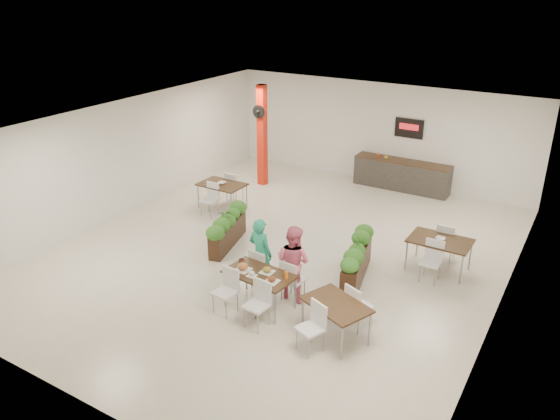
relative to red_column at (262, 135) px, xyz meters
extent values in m
plane|color=beige|center=(3.00, -3.79, -1.64)|extent=(12.00, 12.00, 0.00)
cube|color=white|center=(3.00, 2.21, -0.04)|extent=(10.00, 0.10, 3.20)
cube|color=white|center=(3.00, -9.79, -0.04)|extent=(10.00, 0.10, 3.20)
cube|color=white|center=(-2.00, -3.79, -0.04)|extent=(0.10, 12.00, 3.20)
cube|color=white|center=(8.00, -3.79, -0.04)|extent=(0.10, 12.00, 3.20)
cube|color=white|center=(3.00, -3.79, 1.56)|extent=(10.00, 12.00, 0.04)
cube|color=red|center=(0.00, 0.01, -0.04)|extent=(0.25, 0.25, 3.20)
cylinder|color=black|center=(0.00, -0.17, 0.76)|extent=(0.40, 0.06, 0.40)
sphere|color=black|center=(0.00, -0.21, 0.76)|extent=(0.12, 0.12, 0.12)
cube|color=#292724|center=(4.00, 1.86, -1.19)|extent=(3.00, 0.60, 0.90)
cube|color=black|center=(4.00, 1.86, -0.72)|extent=(3.00, 0.62, 0.04)
cube|color=black|center=(4.00, 2.17, 0.26)|extent=(0.90, 0.04, 0.60)
cube|color=red|center=(4.00, 2.14, 0.31)|extent=(0.60, 0.02, 0.18)
imported|color=#9C421A|center=(3.20, 1.86, -0.61)|extent=(0.09, 0.09, 0.19)
imported|color=gold|center=(3.45, 1.86, -0.62)|extent=(0.13, 0.13, 0.17)
cube|color=black|center=(3.81, -6.04, -0.91)|extent=(1.47, 0.93, 0.04)
cylinder|color=gray|center=(3.14, -6.31, -1.29)|extent=(0.04, 0.04, 0.71)
cylinder|color=gray|center=(4.42, -6.44, -1.29)|extent=(0.04, 0.04, 0.71)
cylinder|color=gray|center=(3.21, -5.63, -1.29)|extent=(0.04, 0.04, 0.71)
cylinder|color=gray|center=(4.48, -5.76, -1.29)|extent=(0.04, 0.04, 0.71)
cube|color=white|center=(3.47, -5.40, -1.19)|extent=(0.46, 0.46, 0.05)
cube|color=white|center=(3.46, -5.59, -0.94)|extent=(0.42, 0.08, 0.45)
cylinder|color=gray|center=(3.66, -5.25, -1.43)|extent=(0.02, 0.02, 0.43)
cylinder|color=gray|center=(3.32, -5.21, -1.43)|extent=(0.02, 0.02, 0.43)
cylinder|color=gray|center=(3.63, -5.59, -1.43)|extent=(0.02, 0.02, 0.43)
cylinder|color=gray|center=(3.29, -5.55, -1.43)|extent=(0.02, 0.02, 0.43)
cube|color=white|center=(4.27, -5.48, -1.19)|extent=(0.46, 0.46, 0.05)
cube|color=white|center=(4.25, -5.67, -0.94)|extent=(0.42, 0.08, 0.45)
cylinder|color=gray|center=(4.46, -5.33, -1.43)|extent=(0.02, 0.02, 0.43)
cylinder|color=gray|center=(4.12, -5.29, -1.43)|extent=(0.02, 0.02, 0.43)
cylinder|color=gray|center=(4.42, -5.66, -1.43)|extent=(0.02, 0.02, 0.43)
cylinder|color=gray|center=(4.08, -5.63, -1.43)|extent=(0.02, 0.02, 0.43)
cube|color=white|center=(3.36, -6.59, -1.19)|extent=(0.46, 0.46, 0.05)
cube|color=white|center=(3.38, -6.40, -0.94)|extent=(0.42, 0.08, 0.45)
cylinder|color=gray|center=(3.17, -6.75, -1.43)|extent=(0.02, 0.02, 0.43)
cylinder|color=gray|center=(3.51, -6.78, -1.43)|extent=(0.02, 0.02, 0.43)
cylinder|color=gray|center=(3.20, -6.41, -1.43)|extent=(0.02, 0.02, 0.43)
cylinder|color=gray|center=(3.54, -6.44, -1.43)|extent=(0.02, 0.02, 0.43)
cube|color=white|center=(4.15, -6.67, -1.19)|extent=(0.46, 0.46, 0.05)
cube|color=white|center=(4.17, -6.48, -0.94)|extent=(0.42, 0.08, 0.45)
cylinder|color=gray|center=(3.97, -6.83, -1.43)|extent=(0.02, 0.02, 0.43)
cylinder|color=gray|center=(4.30, -6.86, -1.43)|extent=(0.02, 0.02, 0.43)
cylinder|color=gray|center=(4.00, -6.49, -1.43)|extent=(0.02, 0.02, 0.43)
cylinder|color=gray|center=(4.34, -6.52, -1.43)|extent=(0.02, 0.02, 0.43)
cube|color=white|center=(3.46, -6.10, -0.89)|extent=(0.33, 0.33, 0.01)
ellipsoid|color=#964B25|center=(3.46, -6.10, -0.81)|extent=(0.22, 0.22, 0.13)
cube|color=white|center=(3.92, -5.93, -0.89)|extent=(0.28, 0.28, 0.01)
ellipsoid|color=orange|center=(3.92, -5.93, -0.82)|extent=(0.18, 0.18, 0.11)
cube|color=white|center=(4.20, -6.19, -0.89)|extent=(0.28, 0.28, 0.01)
ellipsoid|color=#511F10|center=(4.20, -6.19, -0.83)|extent=(0.16, 0.16, 0.10)
cube|color=white|center=(3.75, -6.21, -0.89)|extent=(0.20, 0.20, 0.01)
ellipsoid|color=white|center=(3.75, -6.21, -0.84)|extent=(0.12, 0.12, 0.07)
cylinder|color=orange|center=(4.38, -5.94, -0.82)|extent=(0.07, 0.07, 0.15)
imported|color=brown|center=(3.28, -5.88, -0.84)|extent=(0.12, 0.12, 0.10)
imported|color=#25A37C|center=(3.41, -5.39, -0.85)|extent=(0.62, 0.44, 1.59)
imported|color=#EA688A|center=(4.21, -5.39, -0.84)|extent=(0.84, 0.69, 1.62)
cube|color=black|center=(1.65, -4.17, -1.35)|extent=(0.73, 1.81, 0.60)
ellipsoid|color=#1C5718|center=(1.84, -4.89, -0.93)|extent=(0.40, 0.40, 0.32)
ellipsoid|color=#1C5718|center=(1.75, -4.53, -0.93)|extent=(0.40, 0.40, 0.32)
ellipsoid|color=#1C5718|center=(1.65, -4.17, -0.93)|extent=(0.40, 0.40, 0.32)
ellipsoid|color=#1C5718|center=(1.56, -3.81, -0.93)|extent=(0.40, 0.40, 0.32)
ellipsoid|color=#1C5718|center=(1.47, -3.45, -0.93)|extent=(0.40, 0.40, 0.32)
imported|color=#1C5718|center=(1.65, -4.17, -0.85)|extent=(0.35, 0.30, 0.39)
cube|color=black|center=(5.06, -4.06, -1.31)|extent=(0.79, 2.04, 0.67)
ellipsoid|color=#1C5718|center=(5.26, -4.90, -0.85)|extent=(0.40, 0.40, 0.32)
ellipsoid|color=#1C5718|center=(5.16, -4.48, -0.85)|extent=(0.40, 0.40, 0.32)
ellipsoid|color=#1C5718|center=(5.06, -4.06, -0.85)|extent=(0.40, 0.40, 0.32)
ellipsoid|color=#1C5718|center=(4.97, -3.64, -0.85)|extent=(0.40, 0.40, 0.32)
ellipsoid|color=#1C5718|center=(4.87, -3.22, -0.85)|extent=(0.40, 0.40, 0.32)
imported|color=#1C5718|center=(5.06, -4.06, -0.75)|extent=(0.24, 0.24, 0.44)
cube|color=black|center=(0.10, -2.29, -0.91)|extent=(1.31, 0.88, 0.04)
cylinder|color=gray|center=(-0.49, -2.66, -1.29)|extent=(0.04, 0.04, 0.71)
cylinder|color=gray|center=(0.69, -2.67, -1.29)|extent=(0.04, 0.04, 0.71)
cylinder|color=gray|center=(-0.49, -1.91, -1.29)|extent=(0.04, 0.04, 0.71)
cylinder|color=gray|center=(0.70, -1.93, -1.29)|extent=(0.04, 0.04, 0.71)
cube|color=white|center=(0.11, -1.69, -1.19)|extent=(0.42, 0.42, 0.05)
cube|color=white|center=(0.11, -1.88, -0.94)|extent=(0.42, 0.04, 0.45)
cylinder|color=gray|center=(0.28, -1.52, -1.43)|extent=(0.02, 0.02, 0.43)
cylinder|color=gray|center=(-0.06, -1.52, -1.43)|extent=(0.02, 0.02, 0.43)
cylinder|color=gray|center=(0.28, -1.86, -1.43)|extent=(0.02, 0.02, 0.43)
cylinder|color=gray|center=(-0.06, -1.86, -1.43)|extent=(0.02, 0.02, 0.43)
cube|color=white|center=(0.09, -2.89, -1.19)|extent=(0.42, 0.42, 0.05)
cube|color=white|center=(0.10, -2.70, -0.94)|extent=(0.42, 0.04, 0.45)
cylinder|color=gray|center=(-0.08, -3.06, -1.43)|extent=(0.02, 0.02, 0.43)
cylinder|color=gray|center=(0.26, -3.06, -1.43)|extent=(0.02, 0.02, 0.43)
cylinder|color=gray|center=(-0.07, -2.72, -1.43)|extent=(0.02, 0.02, 0.43)
cylinder|color=gray|center=(0.27, -2.72, -1.43)|extent=(0.02, 0.02, 0.43)
imported|color=white|center=(0.10, -2.29, -0.87)|extent=(0.22, 0.22, 0.05)
cube|color=black|center=(6.48, -2.68, -0.91)|extent=(1.37, 0.92, 0.04)
cylinder|color=gray|center=(5.86, -3.07, -1.29)|extent=(0.04, 0.04, 0.71)
cylinder|color=gray|center=(7.09, -3.08, -1.29)|extent=(0.04, 0.04, 0.71)
cylinder|color=gray|center=(5.86, -2.28, -1.29)|extent=(0.04, 0.04, 0.71)
cylinder|color=gray|center=(7.10, -2.29, -1.29)|extent=(0.04, 0.04, 0.71)
cube|color=white|center=(6.48, -2.08, -1.19)|extent=(0.42, 0.42, 0.05)
cube|color=white|center=(6.48, -2.27, -0.94)|extent=(0.42, 0.04, 0.45)
cylinder|color=gray|center=(6.66, -1.91, -1.43)|extent=(0.02, 0.02, 0.43)
cylinder|color=gray|center=(6.32, -1.91, -1.43)|extent=(0.02, 0.02, 0.43)
cylinder|color=gray|center=(6.65, -2.25, -1.43)|extent=(0.02, 0.02, 0.43)
cylinder|color=gray|center=(6.31, -2.25, -1.43)|extent=(0.02, 0.02, 0.43)
cube|color=white|center=(6.47, -3.28, -1.19)|extent=(0.42, 0.42, 0.05)
cube|color=white|center=(6.48, -3.09, -0.94)|extent=(0.42, 0.04, 0.45)
cylinder|color=gray|center=(6.30, -3.45, -1.43)|extent=(0.02, 0.02, 0.43)
cylinder|color=gray|center=(6.64, -3.45, -1.43)|extent=(0.02, 0.02, 0.43)
cylinder|color=gray|center=(6.31, -3.11, -1.43)|extent=(0.02, 0.02, 0.43)
cylinder|color=gray|center=(6.65, -3.11, -1.43)|extent=(0.02, 0.02, 0.43)
imported|color=white|center=(6.48, -2.68, -0.87)|extent=(0.22, 0.22, 0.05)
cube|color=black|center=(5.60, -6.24, -0.91)|extent=(1.42, 1.20, 0.04)
cylinder|color=gray|center=(4.97, -6.35, -1.29)|extent=(0.04, 0.04, 0.71)
cylinder|color=gray|center=(5.97, -6.76, -1.29)|extent=(0.04, 0.04, 0.71)
cylinder|color=gray|center=(5.23, -5.72, -1.29)|extent=(0.04, 0.04, 0.71)
cylinder|color=gray|center=(6.23, -6.13, -1.29)|extent=(0.04, 0.04, 0.71)
cube|color=white|center=(5.83, -5.69, -1.19)|extent=(0.55, 0.55, 0.05)
cube|color=white|center=(5.76, -5.86, -0.94)|extent=(0.40, 0.20, 0.45)
cylinder|color=gray|center=(6.05, -5.59, -1.43)|extent=(0.02, 0.02, 0.43)
cylinder|color=gray|center=(5.74, -5.47, -1.43)|extent=(0.02, 0.02, 0.43)
cylinder|color=gray|center=(5.92, -5.91, -1.43)|extent=(0.02, 0.02, 0.43)
cylinder|color=gray|center=(5.61, -5.78, -1.43)|extent=(0.02, 0.02, 0.43)
cube|color=white|center=(5.37, -6.80, -1.19)|extent=(0.55, 0.55, 0.05)
cube|color=white|center=(5.45, -6.62, -0.94)|extent=(0.40, 0.20, 0.45)
cylinder|color=gray|center=(5.15, -6.89, -1.43)|extent=(0.02, 0.02, 0.43)
cylinder|color=gray|center=(5.47, -7.02, -1.43)|extent=(0.02, 0.02, 0.43)
cylinder|color=gray|center=(5.28, -6.57, -1.43)|extent=(0.02, 0.02, 0.43)
cylinder|color=gray|center=(5.59, -6.70, -1.43)|extent=(0.02, 0.02, 0.43)
camera|label=1|loc=(9.06, -13.96, 4.53)|focal=35.00mm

